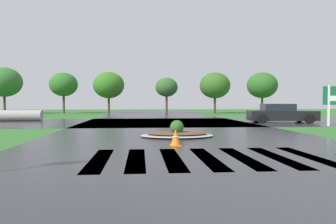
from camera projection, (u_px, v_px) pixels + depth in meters
name	position (u px, v px, depth m)	size (l,w,h in m)	color
asphalt_roadway	(181.00, 136.00, 13.46)	(11.45, 80.00, 0.01)	#2B2B30
asphalt_cross_road	(164.00, 122.00, 22.82)	(90.00, 10.31, 0.01)	#2B2B30
crosswalk_stripes	(207.00, 158.00, 8.13)	(5.85, 3.35, 0.01)	white
median_island	(177.00, 134.00, 13.16)	(2.99, 2.11, 0.68)	#9E9B93
car_blue_compact	(281.00, 114.00, 22.23)	(4.73, 2.64, 1.31)	black
drainage_pipe_stack	(19.00, 116.00, 23.97)	(3.34, 0.82, 0.82)	#9E9B93
traffic_cone	(176.00, 138.00, 10.39)	(0.36, 0.36, 0.55)	orange
background_treeline	(136.00, 85.00, 40.55)	(36.61, 6.22, 5.59)	#4C3823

